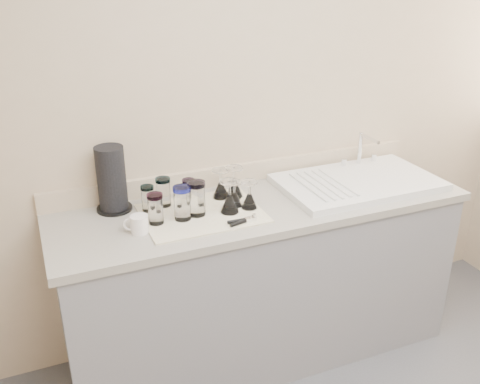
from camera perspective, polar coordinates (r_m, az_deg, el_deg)
name	(u,v)px	position (r m, az deg, el deg)	size (l,w,h in m)	color
room_envelope	(468,152)	(1.46, 23.14, 3.90)	(3.54, 3.50, 2.52)	#4C4C51
counter_unit	(261,280)	(2.84, 2.26, -9.34)	(2.06, 0.62, 0.90)	slate
sink_unit	(358,182)	(2.88, 12.43, 1.08)	(0.82, 0.50, 0.22)	white
dish_towel	(202,213)	(2.51, -4.09, -2.28)	(0.55, 0.42, 0.01)	white
tumbler_teal	(148,198)	(2.53, -9.81, -0.65)	(0.06, 0.06, 0.12)	white
tumbler_cyan	(163,192)	(2.57, -8.18, 0.03)	(0.07, 0.07, 0.14)	white
tumbler_purple	(189,191)	(2.57, -5.47, 0.06)	(0.06, 0.06, 0.13)	white
tumbler_magenta	(156,209)	(2.40, -9.00, -1.75)	(0.07, 0.07, 0.14)	white
tumbler_blue	(182,203)	(2.42, -6.18, -1.15)	(0.08, 0.08, 0.16)	white
tumbler_lavender	(197,198)	(2.45, -4.65, -0.67)	(0.08, 0.08, 0.16)	white
goblet_back_left	(221,188)	(2.64, -2.07, 0.43)	(0.08, 0.08, 0.15)	white
goblet_back_right	(234,187)	(2.65, -0.62, 0.59)	(0.09, 0.09, 0.15)	white
goblet_front_left	(230,202)	(2.48, -1.11, -1.02)	(0.09, 0.09, 0.16)	white
goblet_front_right	(249,199)	(2.53, 1.01, -0.74)	(0.08, 0.08, 0.14)	white
goblet_extra	(235,198)	(2.55, -0.56, -0.62)	(0.07, 0.07, 0.13)	white
can_opener	(242,221)	(2.40, 0.26, -3.10)	(0.14, 0.05, 0.02)	silver
white_mug	(139,224)	(2.36, -10.76, -3.40)	(0.12, 0.10, 0.08)	white
paper_towel_roll	(112,180)	(2.55, -13.53, 1.28)	(0.17, 0.17, 0.31)	black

